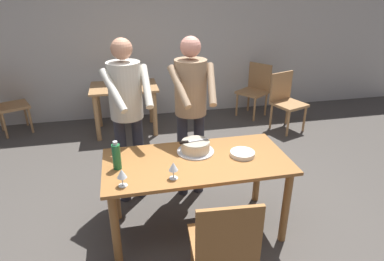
% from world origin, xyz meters
% --- Properties ---
extents(ground_plane, '(14.00, 14.00, 0.00)m').
position_xyz_m(ground_plane, '(0.00, 0.00, 0.00)').
color(ground_plane, '#4C4742').
extents(back_wall, '(10.00, 0.12, 2.70)m').
position_xyz_m(back_wall, '(0.00, 3.20, 1.35)').
color(back_wall, beige).
rests_on(back_wall, ground_plane).
extents(main_dining_table, '(1.62, 0.79, 0.75)m').
position_xyz_m(main_dining_table, '(0.00, 0.00, 0.63)').
color(main_dining_table, '#9E6633').
rests_on(main_dining_table, ground_plane).
extents(cake_on_platter, '(0.34, 0.34, 0.11)m').
position_xyz_m(cake_on_platter, '(0.02, 0.15, 0.80)').
color(cake_on_platter, silver).
rests_on(cake_on_platter, main_dining_table).
extents(cake_knife, '(0.27, 0.06, 0.02)m').
position_xyz_m(cake_knife, '(-0.05, 0.14, 0.87)').
color(cake_knife, silver).
rests_on(cake_knife, cake_on_platter).
extents(plate_stack, '(0.22, 0.22, 0.04)m').
position_xyz_m(plate_stack, '(0.42, -0.01, 0.77)').
color(plate_stack, white).
rests_on(plate_stack, main_dining_table).
extents(wine_glass_near, '(0.08, 0.08, 0.14)m').
position_xyz_m(wine_glass_near, '(-0.25, -0.25, 0.85)').
color(wine_glass_near, silver).
rests_on(wine_glass_near, main_dining_table).
extents(wine_glass_far, '(0.08, 0.08, 0.14)m').
position_xyz_m(wine_glass_far, '(-0.64, -0.27, 0.85)').
color(wine_glass_far, silver).
rests_on(wine_glass_far, main_dining_table).
extents(water_bottle, '(0.07, 0.07, 0.25)m').
position_xyz_m(water_bottle, '(-0.68, -0.00, 0.86)').
color(water_bottle, '#1E6B38').
rests_on(water_bottle, main_dining_table).
extents(person_cutting_cake, '(0.47, 0.56, 1.72)m').
position_xyz_m(person_cutting_cake, '(0.08, 0.60, 1.08)').
color(person_cutting_cake, '#2D2D38').
rests_on(person_cutting_cake, ground_plane).
extents(person_standing_beside, '(0.47, 0.58, 1.72)m').
position_xyz_m(person_standing_beside, '(-0.56, 0.63, 1.08)').
color(person_standing_beside, '#2D2D38').
rests_on(person_standing_beside, ground_plane).
extents(chair_near_side, '(0.47, 0.47, 0.90)m').
position_xyz_m(chair_near_side, '(0.02, -0.77, 0.49)').
color(chair_near_side, '#9E6633').
rests_on(chair_near_side, ground_plane).
extents(background_table, '(1.00, 0.70, 0.74)m').
position_xyz_m(background_table, '(-0.56, 2.50, 0.58)').
color(background_table, tan).
rests_on(background_table, ground_plane).
extents(background_chair_0, '(0.58, 0.58, 0.90)m').
position_xyz_m(background_chair_0, '(-2.34, 2.79, 0.49)').
color(background_chair_0, tan).
rests_on(background_chair_0, ground_plane).
extents(background_chair_1, '(0.56, 0.56, 0.90)m').
position_xyz_m(background_chair_1, '(1.92, 2.06, 0.49)').
color(background_chair_1, tan).
rests_on(background_chair_1, ground_plane).
extents(background_chair_2, '(0.61, 0.61, 0.90)m').
position_xyz_m(background_chair_2, '(1.68, 2.74, 0.49)').
color(background_chair_2, tan).
rests_on(background_chair_2, ground_plane).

